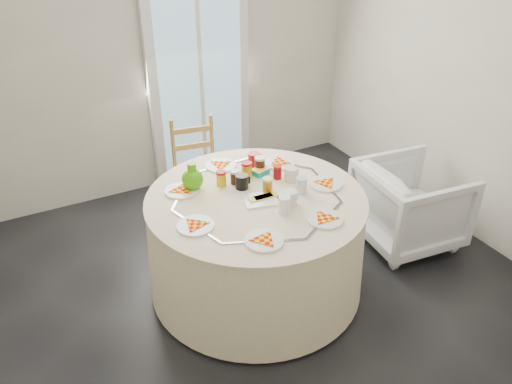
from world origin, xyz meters
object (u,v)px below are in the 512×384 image
green_pitcher (192,175)px  armchair (410,200)px  wooden_chair (198,169)px  table (256,243)px

green_pitcher → armchair: bearing=-3.1°
wooden_chair → table: bearing=-81.0°
table → armchair: armchair is taller
table → wooden_chair: wooden_chair is taller
table → wooden_chair: bearing=89.8°
wooden_chair → armchair: 1.79m
wooden_chair → armchair: size_ratio=1.18×
armchair → green_pitcher: size_ratio=3.95×
armchair → green_pitcher: (-1.70, 0.38, 0.48)m
table → green_pitcher: bearing=138.1°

